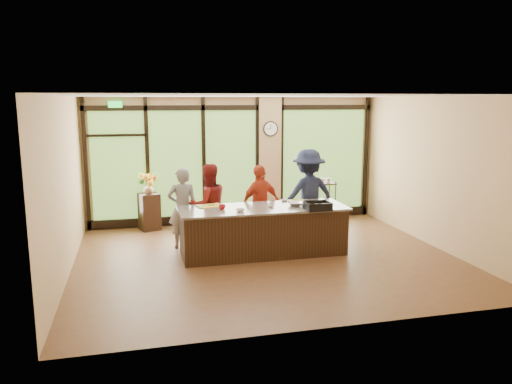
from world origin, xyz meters
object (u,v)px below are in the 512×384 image
cook_right (308,195)px  island_base (263,232)px  cook_left (183,208)px  bar_cart (319,196)px  roasting_pan (318,208)px  flower_stand (149,212)px

cook_right → island_base: bearing=26.0°
cook_left → cook_right: cook_right is taller
cook_left → cook_right: bearing=-177.7°
cook_left → bar_cart: 3.72m
cook_left → roasting_pan: bearing=154.7°
bar_cart → roasting_pan: bearing=-106.5°
island_base → roasting_pan: bearing=-26.9°
roasting_pan → bar_cart: bar_cart is taller
cook_right → roasting_pan: bearing=71.2°
cook_left → bar_cart: (3.42, 1.43, -0.17)m
island_base → roasting_pan: (0.93, -0.47, 0.52)m
cook_left → cook_right: (2.63, -0.01, 0.15)m
roasting_pan → flower_stand: bearing=135.9°
flower_stand → bar_cart: 4.04m
roasting_pan → flower_stand: size_ratio=0.55×
cook_right → bar_cart: 1.68m
flower_stand → bar_cart: bar_cart is taller
cook_left → roasting_pan: cook_left is taller
island_base → cook_right: 1.51m
cook_right → roasting_pan: (-0.26, -1.24, -0.00)m
cook_right → flower_stand: bearing=-33.6°
flower_stand → roasting_pan: bearing=-60.1°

